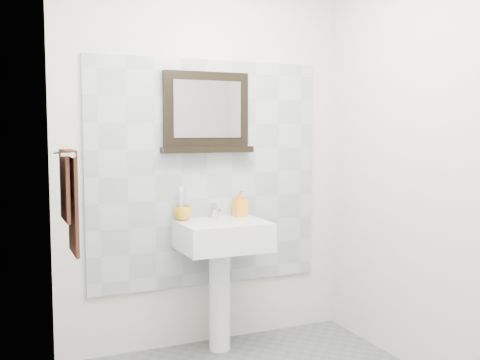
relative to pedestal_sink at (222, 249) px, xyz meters
name	(u,v)px	position (x,y,z in m)	size (l,w,h in m)	color
back_wall	(206,159)	(-0.02, 0.23, 0.57)	(2.00, 0.01, 2.50)	silver
front_wall	(452,191)	(-0.02, -1.97, 0.57)	(2.00, 0.01, 2.50)	silver
left_wall	(72,175)	(-1.02, -0.87, 0.57)	(0.01, 2.20, 2.50)	silver
right_wall	(442,164)	(0.98, -0.87, 0.57)	(0.01, 2.20, 2.50)	silver
splashback	(207,174)	(-0.02, 0.21, 0.47)	(1.60, 0.02, 1.50)	#A4ADB2
pedestal_sink	(222,249)	(0.00, 0.00, 0.00)	(0.55, 0.44, 0.96)	white
toothbrush_cup	(183,213)	(-0.22, 0.13, 0.23)	(0.12, 0.12, 0.09)	gold
toothbrushes	(182,201)	(-0.22, 0.13, 0.31)	(0.05, 0.04, 0.21)	white
soap_dispenser	(240,203)	(0.18, 0.13, 0.27)	(0.08, 0.08, 0.18)	orange
framed_mirror	(206,115)	(-0.03, 0.19, 0.86)	(0.62, 0.11, 0.53)	black
towel_bar	(67,153)	(-0.97, -0.26, 0.64)	(0.07, 0.40, 0.03)	silver
hand_towel	(70,194)	(-0.96, -0.26, 0.43)	(0.06, 0.30, 0.55)	black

